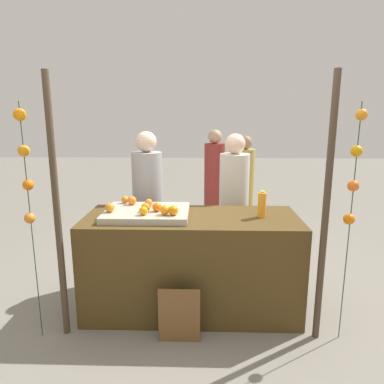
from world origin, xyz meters
name	(u,v)px	position (x,y,z in m)	size (l,w,h in m)	color
ground_plane	(192,307)	(0.00, 0.00, 0.00)	(24.00, 24.00, 0.00)	gray
stall_counter	(192,263)	(0.00, 0.00, 0.47)	(2.01, 0.82, 0.94)	#4C3819
orange_tray	(147,213)	(-0.42, 0.00, 0.97)	(0.78, 0.61, 0.06)	#B2AD99
orange_0	(157,207)	(-0.32, -0.05, 1.04)	(0.08, 0.08, 0.08)	orange
orange_1	(132,200)	(-0.59, 0.19, 1.04)	(0.09, 0.09, 0.09)	orange
orange_2	(143,211)	(-0.42, -0.17, 1.04)	(0.08, 0.08, 0.08)	orange
orange_3	(125,200)	(-0.68, 0.25, 1.04)	(0.07, 0.07, 0.07)	orange
orange_4	(110,207)	(-0.75, -0.09, 1.05)	(0.09, 0.09, 0.09)	orange
orange_5	(173,210)	(-0.16, -0.17, 1.05)	(0.09, 0.09, 0.09)	orange
orange_6	(149,203)	(-0.42, 0.13, 1.04)	(0.07, 0.07, 0.07)	orange
orange_7	(146,207)	(-0.42, -0.06, 1.04)	(0.08, 0.08, 0.08)	orange
orange_8	(165,210)	(-0.23, -0.16, 1.05)	(0.09, 0.09, 0.09)	orange
juice_bottle	(262,205)	(0.65, -0.01, 1.06)	(0.08, 0.08, 0.25)	orange
chalkboard_sign	(179,316)	(-0.09, -0.54, 0.23)	(0.35, 0.03, 0.49)	brown
vendor_left	(148,211)	(-0.52, 0.70, 0.79)	(0.34, 0.34, 1.70)	#99999E
vendor_right	(233,212)	(0.46, 0.75, 0.78)	(0.33, 0.33, 1.67)	beige
crowd_person_0	(244,188)	(0.77, 2.40, 0.72)	(0.31, 0.31, 1.54)	tan
crowd_person_1	(214,184)	(0.30, 2.51, 0.76)	(0.33, 0.33, 1.63)	maroon
canopy_post_left	(57,211)	(-1.09, -0.45, 1.11)	(0.06, 0.06, 2.21)	#473828
canopy_post_right	(326,213)	(1.09, -0.45, 1.11)	(0.06, 0.06, 2.21)	#473828
garland_strand_left	(25,167)	(-1.28, -0.50, 1.48)	(0.10, 0.11, 1.98)	#2D4C23
garland_strand_right	(355,172)	(1.28, -0.45, 1.44)	(0.10, 0.09, 1.98)	#2D4C23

